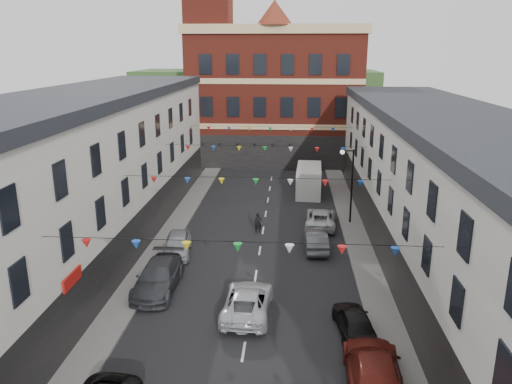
% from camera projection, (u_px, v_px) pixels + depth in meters
% --- Properties ---
extents(ground, '(160.00, 160.00, 0.00)m').
position_uv_depth(ground, '(251.00, 308.00, 26.67)').
color(ground, black).
rests_on(ground, ground).
extents(pavement_left, '(1.80, 64.00, 0.15)m').
position_uv_depth(pavement_left, '(135.00, 286.00, 29.02)').
color(pavement_left, '#605E5B').
rests_on(pavement_left, ground).
extents(pavement_right, '(1.80, 64.00, 0.15)m').
position_uv_depth(pavement_right, '(375.00, 294.00, 28.10)').
color(pavement_right, '#605E5B').
rests_on(pavement_right, ground).
extents(terrace_left, '(8.40, 56.00, 10.70)m').
position_uv_depth(terrace_left, '(35.00, 203.00, 26.94)').
color(terrace_left, beige).
rests_on(terrace_left, ground).
extents(terrace_right, '(8.40, 56.00, 9.70)m').
position_uv_depth(terrace_right, '(481.00, 222.00, 25.51)').
color(terrace_right, silver).
rests_on(terrace_right, ground).
extents(civic_building, '(20.60, 13.30, 18.50)m').
position_uv_depth(civic_building, '(275.00, 94.00, 60.83)').
color(civic_building, maroon).
rests_on(civic_building, ground).
extents(clock_tower, '(5.60, 5.60, 30.00)m').
position_uv_depth(clock_tower, '(209.00, 35.00, 56.64)').
color(clock_tower, maroon).
rests_on(clock_tower, ground).
extents(distant_hill, '(40.00, 14.00, 10.00)m').
position_uv_depth(distant_hill, '(256.00, 101.00, 85.04)').
color(distant_hill, '#315226').
rests_on(distant_hill, ground).
extents(street_lamp, '(1.10, 0.36, 6.00)m').
position_uv_depth(street_lamp, '(349.00, 176.00, 38.59)').
color(street_lamp, black).
rests_on(street_lamp, ground).
extents(car_left_d, '(2.27, 5.51, 1.59)m').
position_uv_depth(car_left_d, '(158.00, 277.00, 28.53)').
color(car_left_d, '#37393E').
rests_on(car_left_d, ground).
extents(car_left_e, '(2.33, 4.54, 1.48)m').
position_uv_depth(car_left_e, '(177.00, 244.00, 33.55)').
color(car_left_e, '#9EA0A6').
rests_on(car_left_e, ground).
extents(car_right_c, '(2.55, 5.72, 1.63)m').
position_uv_depth(car_right_c, '(374.00, 371.00, 20.15)').
color(car_right_c, maroon).
rests_on(car_right_c, ground).
extents(car_right_d, '(2.03, 4.09, 1.34)m').
position_uv_depth(car_right_d, '(354.00, 321.00, 24.14)').
color(car_right_d, black).
rests_on(car_right_d, ground).
extents(car_right_e, '(1.64, 4.29, 1.40)m').
position_uv_depth(car_right_e, '(316.00, 240.00, 34.37)').
color(car_right_e, '#4E5056').
rests_on(car_right_e, ground).
extents(car_right_f, '(2.59, 5.06, 1.37)m').
position_uv_depth(car_right_f, '(321.00, 218.00, 38.88)').
color(car_right_f, silver).
rests_on(car_right_f, ground).
extents(moving_car, '(2.54, 5.22, 1.43)m').
position_uv_depth(moving_car, '(247.00, 301.00, 25.96)').
color(moving_car, silver).
rests_on(moving_car, ground).
extents(white_van, '(2.57, 6.02, 2.62)m').
position_uv_depth(white_van, '(309.00, 180.00, 47.70)').
color(white_van, silver).
rests_on(white_van, ground).
extents(pedestrian, '(0.64, 0.48, 1.58)m').
position_uv_depth(pedestrian, '(258.00, 223.00, 37.45)').
color(pedestrian, black).
rests_on(pedestrian, ground).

